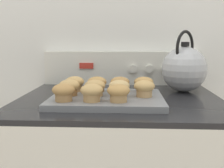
% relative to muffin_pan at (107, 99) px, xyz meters
% --- Properties ---
extents(wall_back, '(8.00, 0.05, 2.40)m').
position_rel_muffin_pan_xyz_m(wall_back, '(0.04, 0.46, 0.28)').
color(wall_back, silver).
rests_on(wall_back, ground_plane).
extents(control_panel, '(0.77, 0.07, 0.17)m').
position_rel_muffin_pan_xyz_m(control_panel, '(0.05, 0.41, 0.07)').
color(control_panel, silver).
rests_on(control_panel, stove_range).
extents(muffin_pan, '(0.40, 0.31, 0.02)m').
position_rel_muffin_pan_xyz_m(muffin_pan, '(0.00, 0.00, 0.00)').
color(muffin_pan, slate).
rests_on(muffin_pan, stove_range).
extents(muffin_r0_c0, '(0.08, 0.08, 0.06)m').
position_rel_muffin_pan_xyz_m(muffin_r0_c0, '(-0.14, -0.09, 0.04)').
color(muffin_r0_c0, '#A37A4C').
rests_on(muffin_r0_c0, muffin_pan).
extents(muffin_r0_c1, '(0.08, 0.08, 0.06)m').
position_rel_muffin_pan_xyz_m(muffin_r0_c1, '(-0.04, -0.09, 0.04)').
color(muffin_r0_c1, tan).
rests_on(muffin_r0_c1, muffin_pan).
extents(muffin_r0_c2, '(0.08, 0.08, 0.06)m').
position_rel_muffin_pan_xyz_m(muffin_r0_c2, '(0.04, -0.09, 0.04)').
color(muffin_r0_c2, tan).
rests_on(muffin_r0_c2, muffin_pan).
extents(muffin_r1_c0, '(0.08, 0.08, 0.06)m').
position_rel_muffin_pan_xyz_m(muffin_r1_c0, '(-0.14, 0.00, 0.04)').
color(muffin_r1_c0, olive).
rests_on(muffin_r1_c0, muffin_pan).
extents(muffin_r1_c1, '(0.08, 0.08, 0.06)m').
position_rel_muffin_pan_xyz_m(muffin_r1_c1, '(-0.04, 0.00, 0.04)').
color(muffin_r1_c1, tan).
rests_on(muffin_r1_c1, muffin_pan).
extents(muffin_r1_c2, '(0.08, 0.08, 0.06)m').
position_rel_muffin_pan_xyz_m(muffin_r1_c2, '(0.05, -0.00, 0.04)').
color(muffin_r1_c2, tan).
rests_on(muffin_r1_c2, muffin_pan).
extents(muffin_r1_c3, '(0.08, 0.08, 0.06)m').
position_rel_muffin_pan_xyz_m(muffin_r1_c3, '(0.13, -0.00, 0.04)').
color(muffin_r1_c3, tan).
rests_on(muffin_r1_c3, muffin_pan).
extents(muffin_r2_c0, '(0.08, 0.08, 0.06)m').
position_rel_muffin_pan_xyz_m(muffin_r2_c0, '(-0.13, 0.09, 0.04)').
color(muffin_r2_c0, tan).
rests_on(muffin_r2_c0, muffin_pan).
extents(muffin_r2_c1, '(0.08, 0.08, 0.06)m').
position_rel_muffin_pan_xyz_m(muffin_r2_c1, '(-0.05, 0.09, 0.04)').
color(muffin_r2_c1, '#A37A4C').
rests_on(muffin_r2_c1, muffin_pan).
extents(muffin_r2_c2, '(0.08, 0.08, 0.06)m').
position_rel_muffin_pan_xyz_m(muffin_r2_c2, '(0.04, 0.09, 0.04)').
color(muffin_r2_c2, '#A37A4C').
rests_on(muffin_r2_c2, muffin_pan).
extents(muffin_r2_c3, '(0.08, 0.08, 0.06)m').
position_rel_muffin_pan_xyz_m(muffin_r2_c3, '(0.14, 0.09, 0.04)').
color(muffin_r2_c3, tan).
rests_on(muffin_r2_c3, muffin_pan).
extents(tea_kettle, '(0.20, 0.21, 0.26)m').
position_rel_muffin_pan_xyz_m(tea_kettle, '(0.32, 0.22, 0.09)').
color(tea_kettle, '#ADAFB5').
rests_on(tea_kettle, stove_range).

